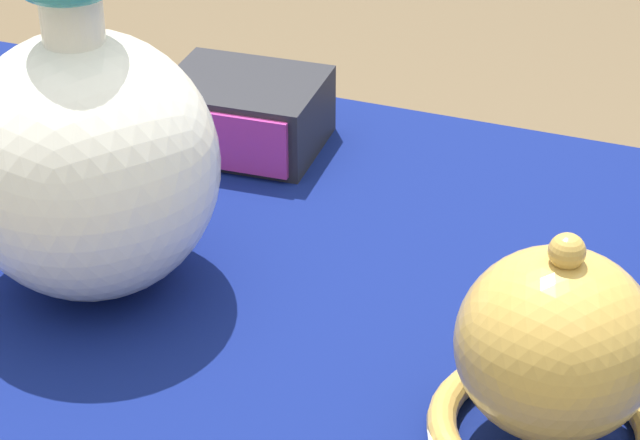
% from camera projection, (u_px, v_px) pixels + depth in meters
% --- Properties ---
extents(display_table, '(1.26, 0.65, 0.77)m').
position_uv_depth(display_table, '(399.00, 377.00, 1.11)').
color(display_table, '#38383D').
rests_on(display_table, ground_plane).
extents(vase_tall_bulbous, '(0.22, 0.22, 0.28)m').
position_uv_depth(vase_tall_bulbous, '(88.00, 162.00, 1.02)').
color(vase_tall_bulbous, white).
rests_on(vase_tall_bulbous, display_table).
extents(vase_dome_bell, '(0.18, 0.19, 0.18)m').
position_uv_depth(vase_dome_bell, '(554.00, 361.00, 0.87)').
color(vase_dome_bell, gold).
rests_on(vase_dome_bell, display_table).
extents(mosaic_tile_box, '(0.16, 0.14, 0.07)m').
position_uv_depth(mosaic_tile_box, '(244.00, 114.00, 1.28)').
color(mosaic_tile_box, '#232328').
rests_on(mosaic_tile_box, display_table).
extents(bowl_shallow_terracotta, '(0.16, 0.16, 0.06)m').
position_uv_depth(bowl_shallow_terracotta, '(83.00, 84.00, 1.35)').
color(bowl_shallow_terracotta, '#BC6642').
rests_on(bowl_shallow_terracotta, display_table).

